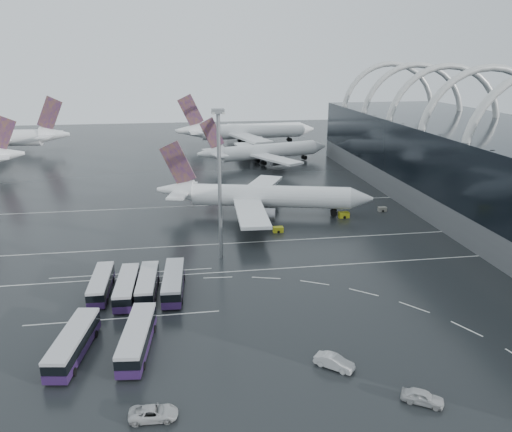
{
  "coord_description": "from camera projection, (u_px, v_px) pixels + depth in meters",
  "views": [
    {
      "loc": [
        -14.79,
        -82.94,
        36.53
      ],
      "look_at": [
        -0.69,
        7.75,
        7.0
      ],
      "focal_mm": 35.0,
      "sensor_mm": 36.0,
      "label": 1
    }
  ],
  "objects": [
    {
      "name": "van_curve_b",
      "position": [
        423.0,
        397.0,
        54.81
      ],
      "size": [
        4.85,
        3.95,
        1.55
      ],
      "primitive_type": "imported",
      "rotation": [
        0.0,
        0.0,
        1.02
      ],
      "color": "#BCBCBC",
      "rests_on": "ground"
    },
    {
      "name": "bus_bay_line_north",
      "position": [
        132.0,
        273.0,
        87.86
      ],
      "size": [
        28.0,
        0.25,
        0.01
      ],
      "primitive_type": "cube",
      "color": "silver",
      "rests_on": "ground"
    },
    {
      "name": "airliner_gate_b",
      "position": [
        263.0,
        152.0,
        175.28
      ],
      "size": [
        49.24,
        43.67,
        17.36
      ],
      "rotation": [
        0.0,
        0.0,
        0.28
      ],
      "color": "white",
      "rests_on": "ground"
    },
    {
      "name": "floodlight_mast",
      "position": [
        219.0,
        167.0,
        89.35
      ],
      "size": [
        2.13,
        2.13,
        27.81
      ],
      "color": "gray",
      "rests_on": "ground"
    },
    {
      "name": "bus_row_near_d",
      "position": [
        173.0,
        282.0,
        80.32
      ],
      "size": [
        3.75,
        13.4,
        3.26
      ],
      "rotation": [
        0.0,
        0.0,
        1.51
      ],
      "color": "#311645",
      "rests_on": "ground"
    },
    {
      "name": "bus_bay_line_south",
      "position": [
        123.0,
        318.0,
        72.81
      ],
      "size": [
        28.0,
        0.25,
        0.01
      ],
      "primitive_type": "cube",
      "color": "silver",
      "rests_on": "ground"
    },
    {
      "name": "van_curve_a",
      "position": [
        153.0,
        413.0,
        52.44
      ],
      "size": [
        5.26,
        2.63,
        1.43
      ],
      "primitive_type": "imported",
      "rotation": [
        0.0,
        0.0,
        1.52
      ],
      "color": "#BCBCBC",
      "rests_on": "ground"
    },
    {
      "name": "bus_row_near_c",
      "position": [
        148.0,
        284.0,
        79.96
      ],
      "size": [
        3.33,
        12.42,
        3.03
      ],
      "rotation": [
        0.0,
        0.0,
        1.53
      ],
      "color": "#311645",
      "rests_on": "ground"
    },
    {
      "name": "gse_cart_belly_a",
      "position": [
        344.0,
        215.0,
        117.95
      ],
      "size": [
        2.48,
        1.47,
        1.35
      ],
      "primitive_type": "cube",
      "color": "#AFAE17",
      "rests_on": "ground"
    },
    {
      "name": "bus_row_far_a",
      "position": [
        73.0,
        343.0,
        63.26
      ],
      "size": [
        4.94,
        13.51,
        3.25
      ],
      "rotation": [
        0.0,
        0.0,
        1.42
      ],
      "color": "#311645",
      "rests_on": "ground"
    },
    {
      "name": "bus_row_far_c",
      "position": [
        137.0,
        338.0,
        64.36
      ],
      "size": [
        4.44,
        13.78,
        3.33
      ],
      "rotation": [
        0.0,
        0.0,
        1.47
      ],
      "color": "#311645",
      "rests_on": "ground"
    },
    {
      "name": "jet_remote_far",
      "position": [
        8.0,
        138.0,
        196.68
      ],
      "size": [
        50.27,
        40.52,
        21.89
      ],
      "rotation": [
        0.0,
        0.0,
        3.06
      ],
      "color": "white",
      "rests_on": "ground"
    },
    {
      "name": "gse_cart_belly_c",
      "position": [
        278.0,
        229.0,
        108.21
      ],
      "size": [
        2.2,
        1.3,
        1.2
      ],
      "primitive_type": "cube",
      "color": "#AFAE17",
      "rests_on": "ground"
    },
    {
      "name": "lane_marking_far",
      "position": [
        239.0,
        204.0,
        128.99
      ],
      "size": [
        120.0,
        0.25,
        0.01
      ],
      "primitive_type": "cube",
      "color": "silver",
      "rests_on": "ground"
    },
    {
      "name": "van_curve_c",
      "position": [
        334.0,
        362.0,
        61.03
      ],
      "size": [
        4.87,
        4.51,
        1.63
      ],
      "primitive_type": "imported",
      "rotation": [
        0.0,
        0.0,
        0.87
      ],
      "color": "#BCBCBC",
      "rests_on": "ground"
    },
    {
      "name": "ground",
      "position": [
        266.0,
        265.0,
        91.37
      ],
      "size": [
        420.0,
        420.0,
        0.0
      ],
      "primitive_type": "plane",
      "color": "black",
      "rests_on": "ground"
    },
    {
      "name": "airliner_gate_c",
      "position": [
        244.0,
        132.0,
        214.01
      ],
      "size": [
        61.15,
        56.18,
        21.77
      ],
      "rotation": [
        0.0,
        0.0,
        0.09
      ],
      "color": "white",
      "rests_on": "ground"
    },
    {
      "name": "bus_row_near_b",
      "position": [
        127.0,
        287.0,
        78.84
      ],
      "size": [
        3.32,
        12.64,
        3.09
      ],
      "rotation": [
        0.0,
        0.0,
        1.54
      ],
      "color": "#311645",
      "rests_on": "ground"
    },
    {
      "name": "lane_marking_mid",
      "position": [
        256.0,
        242.0,
        102.66
      ],
      "size": [
        120.0,
        0.25,
        0.01
      ],
      "primitive_type": "cube",
      "color": "silver",
      "rests_on": "ground"
    },
    {
      "name": "lane_marking_near",
      "position": [
        268.0,
        269.0,
        89.49
      ],
      "size": [
        120.0,
        0.25,
        0.01
      ],
      "primitive_type": "cube",
      "color": "silver",
      "rests_on": "ground"
    },
    {
      "name": "bus_row_near_a",
      "position": [
        101.0,
        284.0,
        79.96
      ],
      "size": [
        3.02,
        12.19,
        2.99
      ],
      "rotation": [
        0.0,
        0.0,
        1.56
      ],
      "color": "#311645",
      "rests_on": "ground"
    },
    {
      "name": "gse_cart_belly_d",
      "position": [
        382.0,
        209.0,
        122.77
      ],
      "size": [
        1.99,
        1.18,
        1.08
      ],
      "primitive_type": "cube",
      "color": "slate",
      "rests_on": "ground"
    },
    {
      "name": "airliner_main",
      "position": [
        260.0,
        197.0,
        119.39
      ],
      "size": [
        51.45,
        44.47,
        17.61
      ],
      "rotation": [
        0.0,
        0.0,
        -0.25
      ],
      "color": "white",
      "rests_on": "ground"
    }
  ]
}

